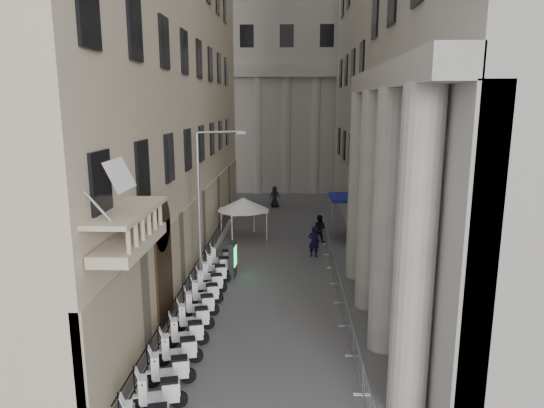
{
  "coord_description": "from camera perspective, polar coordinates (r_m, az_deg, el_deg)",
  "views": [
    {
      "loc": [
        0.62,
        -7.73,
        9.45
      ],
      "look_at": [
        -0.35,
        15.9,
        4.5
      ],
      "focal_mm": 32.0,
      "sensor_mm": 36.0,
      "label": 1
    }
  ],
  "objects": [
    {
      "name": "street_lamp",
      "position": [
        25.43,
        -7.95,
        1.13
      ],
      "size": [
        2.48,
        1.12,
        8.03
      ],
      "rotation": [
        0.0,
        0.0,
        0.38
      ],
      "color": "gray",
      "rests_on": "ground"
    },
    {
      "name": "iron_fence",
      "position": [
        27.84,
        -8.04,
        -8.14
      ],
      "size": [
        0.3,
        28.0,
        1.4
      ],
      "primitive_type": null,
      "color": "black",
      "rests_on": "ground"
    },
    {
      "name": "scooter_3",
      "position": [
        19.13,
        -10.74,
        -18.01
      ],
      "size": [
        1.5,
        0.89,
        1.5
      ],
      "primitive_type": null,
      "rotation": [
        0.0,
        0.0,
        1.82
      ],
      "color": "white",
      "rests_on": "ground"
    },
    {
      "name": "scooter_11",
      "position": [
        28.87,
        -5.9,
        -7.35
      ],
      "size": [
        1.5,
        0.89,
        1.5
      ],
      "primitive_type": null,
      "rotation": [
        0.0,
        0.0,
        1.82
      ],
      "color": "white",
      "rests_on": "ground"
    },
    {
      "name": "barrier_4",
      "position": [
        25.15,
        7.76,
        -10.37
      ],
      "size": [
        0.6,
        2.4,
        1.1
      ],
      "primitive_type": null,
      "color": "#ABADB3",
      "rests_on": "ground"
    },
    {
      "name": "scooter_2",
      "position": [
        18.0,
        -11.77,
        -20.12
      ],
      "size": [
        1.5,
        0.89,
        1.5
      ],
      "primitive_type": null,
      "rotation": [
        0.0,
        0.0,
        1.82
      ],
      "color": "white",
      "rests_on": "ground"
    },
    {
      "name": "scooter_7",
      "position": [
        23.88,
        -7.78,
        -11.6
      ],
      "size": [
        1.5,
        0.89,
        1.5
      ],
      "primitive_type": null,
      "rotation": [
        0.0,
        0.0,
        1.82
      ],
      "color": "white",
      "rests_on": "ground"
    },
    {
      "name": "pedestrian_a",
      "position": [
        30.36,
        4.94,
        -4.45
      ],
      "size": [
        0.81,
        0.65,
        1.93
      ],
      "primitive_type": "imported",
      "rotation": [
        0.0,
        0.0,
        2.84
      ],
      "color": "black",
      "rests_on": "ground"
    },
    {
      "name": "far_building",
      "position": [
        56.01,
        1.8,
        17.5
      ],
      "size": [
        22.0,
        10.0,
        30.0
      ],
      "primitive_type": "cube",
      "color": "#A4A29B",
      "rests_on": "ground"
    },
    {
      "name": "barrier_9",
      "position": [
        36.99,
        5.99,
        -3.05
      ],
      "size": [
        0.6,
        2.4,
        1.1
      ],
      "primitive_type": null,
      "color": "#ABADB3",
      "rests_on": "ground"
    },
    {
      "name": "barrier_8",
      "position": [
        34.58,
        6.24,
        -4.11
      ],
      "size": [
        0.6,
        2.4,
        1.1
      ],
      "primitive_type": null,
      "color": "#ABADB3",
      "rests_on": "ground"
    },
    {
      "name": "barrier_3",
      "position": [
        22.86,
        8.34,
        -12.73
      ],
      "size": [
        0.6,
        2.4,
        1.1
      ],
      "primitive_type": null,
      "color": "#ABADB3",
      "rests_on": "ground"
    },
    {
      "name": "scooter_8",
      "position": [
        25.11,
        -7.23,
        -10.38
      ],
      "size": [
        1.5,
        0.89,
        1.5
      ],
      "primitive_type": null,
      "rotation": [
        0.0,
        0.0,
        1.82
      ],
      "color": "white",
      "rests_on": "ground"
    },
    {
      "name": "scooter_9",
      "position": [
        26.36,
        -6.74,
        -9.27
      ],
      "size": [
        1.5,
        0.89,
        1.5
      ],
      "primitive_type": null,
      "rotation": [
        0.0,
        0.0,
        1.82
      ],
      "color": "white",
      "rests_on": "ground"
    },
    {
      "name": "barrier_5",
      "position": [
        27.47,
        7.28,
        -8.4
      ],
      "size": [
        0.6,
        2.4,
        1.1
      ],
      "primitive_type": null,
      "color": "#ABADB3",
      "rests_on": "ground"
    },
    {
      "name": "scooter_5",
      "position": [
        21.46,
        -9.07,
        -14.46
      ],
      "size": [
        1.5,
        0.89,
        1.5
      ],
      "primitive_type": null,
      "rotation": [
        0.0,
        0.0,
        1.82
      ],
      "color": "white",
      "rests_on": "ground"
    },
    {
      "name": "barrier_2",
      "position": [
        20.63,
        9.07,
        -15.6
      ],
      "size": [
        0.6,
        2.4,
        1.1
      ],
      "primitive_type": null,
      "color": "#ABADB3",
      "rests_on": "ground"
    },
    {
      "name": "blue_awning",
      "position": [
        35.2,
        8.05,
        -3.87
      ],
      "size": [
        1.6,
        3.0,
        3.0
      ],
      "primitive_type": null,
      "color": "navy",
      "rests_on": "ground"
    },
    {
      "name": "scooter_10",
      "position": [
        27.61,
        -6.3,
        -8.27
      ],
      "size": [
        1.5,
        0.89,
        1.5
      ],
      "primitive_type": null,
      "rotation": [
        0.0,
        0.0,
        1.82
      ],
      "color": "white",
      "rests_on": "ground"
    },
    {
      "name": "info_kiosk",
      "position": [
        26.86,
        -4.63,
        -6.55
      ],
      "size": [
        0.36,
        0.95,
        1.98
      ],
      "rotation": [
        0.0,
        0.0,
        -0.06
      ],
      "color": "black",
      "rests_on": "ground"
    },
    {
      "name": "barrier_1",
      "position": [
        18.46,
        10.0,
        -19.16
      ],
      "size": [
        0.6,
        2.4,
        1.1
      ],
      "primitive_type": null,
      "color": "#ABADB3",
      "rests_on": "ground"
    },
    {
      "name": "scooter_6",
      "position": [
        22.66,
        -8.39,
        -12.95
      ],
      "size": [
        1.5,
        0.89,
        1.5
      ],
      "primitive_type": null,
      "rotation": [
        0.0,
        0.0,
        1.82
      ],
      "color": "white",
      "rests_on": "ground"
    },
    {
      "name": "barrier_7",
      "position": [
        32.19,
        6.54,
        -5.33
      ],
      "size": [
        0.6,
        2.4,
        1.1
      ],
      "primitive_type": null,
      "color": "#ABADB3",
      "rests_on": "ground"
    },
    {
      "name": "scooter_4",
      "position": [
        20.28,
        -9.85,
        -16.13
      ],
      "size": [
        1.5,
        0.89,
        1.5
      ],
      "primitive_type": null,
      "rotation": [
        0.0,
        0.0,
        1.82
      ],
      "color": "white",
      "rests_on": "ground"
    },
    {
      "name": "barrier_6",
      "position": [
        29.82,
        6.88,
        -6.74
      ],
      "size": [
        0.6,
        2.4,
        1.1
      ],
      "primitive_type": null,
      "color": "#ABADB3",
      "rests_on": "ground"
    },
    {
      "name": "pedestrian_c",
      "position": [
        44.57,
        0.33,
        0.86
      ],
      "size": [
        0.97,
        0.64,
        1.96
      ],
      "primitive_type": "imported",
      "rotation": [
        0.0,
        0.0,
        3.16
      ],
      "color": "black",
      "rests_on": "ground"
    },
    {
      "name": "pedestrian_b",
      "position": [
        33.45,
        5.56,
        -2.9
      ],
      "size": [
        1.15,
        1.02,
        1.96
      ],
      "primitive_type": "imported",
      "rotation": [
        0.0,
        0.0,
        2.8
      ],
      "color": "black",
      "rests_on": "ground"
    },
    {
      "name": "security_tent",
      "position": [
        33.65,
        -2.37,
        -0.19
      ],
      "size": [
        3.61,
        3.61,
        2.94
      ],
      "color": "white",
      "rests_on": "ground"
    }
  ]
}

